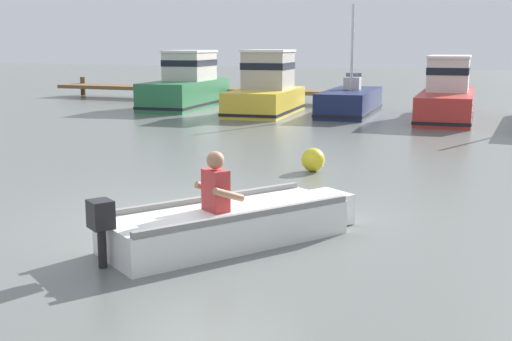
% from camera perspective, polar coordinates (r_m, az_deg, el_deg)
% --- Properties ---
extents(ground_plane, '(120.00, 120.00, 0.00)m').
position_cam_1_polar(ground_plane, '(9.62, -4.32, -4.11)').
color(ground_plane, slate).
extents(wooden_dock, '(14.36, 1.64, 0.91)m').
position_cam_1_polar(wooden_dock, '(29.69, -4.80, 6.99)').
color(wooden_dock, brown).
rests_on(wooden_dock, ground).
extents(rowboat_with_person, '(2.64, 3.37, 1.19)m').
position_cam_1_polar(rowboat_with_person, '(8.41, -2.18, -4.53)').
color(rowboat_with_person, white).
rests_on(rowboat_with_person, ground).
extents(moored_boat_green, '(2.41, 5.51, 2.23)m').
position_cam_1_polar(moored_boat_green, '(26.55, -5.97, 7.25)').
color(moored_boat_green, '#287042').
rests_on(moored_boat_green, ground).
extents(moored_boat_yellow, '(2.37, 4.60, 2.27)m').
position_cam_1_polar(moored_boat_yellow, '(23.94, 0.89, 6.92)').
color(moored_boat_yellow, gold).
rests_on(moored_boat_yellow, ground).
extents(moored_boat_navy, '(1.92, 4.81, 3.85)m').
position_cam_1_polar(moored_boat_navy, '(23.87, 8.12, 5.82)').
color(moored_boat_navy, '#19234C').
rests_on(moored_boat_navy, ground).
extents(moored_boat_red, '(2.01, 6.04, 2.10)m').
position_cam_1_polar(moored_boat_red, '(23.26, 16.16, 6.23)').
color(moored_boat_red, '#B72D28').
rests_on(moored_boat_red, ground).
extents(mooring_buoy, '(0.46, 0.46, 0.46)m').
position_cam_1_polar(mooring_buoy, '(13.09, 4.93, 0.93)').
color(mooring_buoy, yellow).
rests_on(mooring_buoy, ground).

